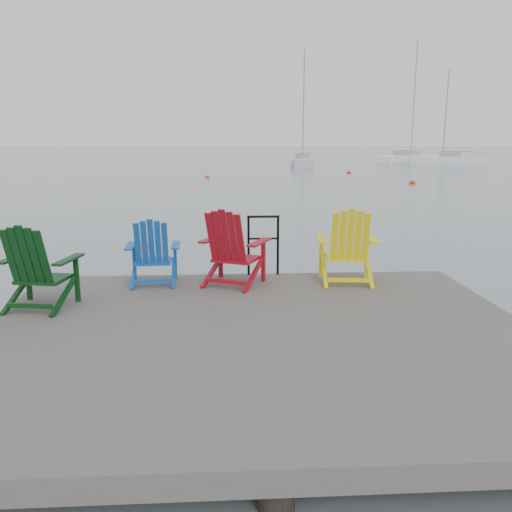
{
  "coord_description": "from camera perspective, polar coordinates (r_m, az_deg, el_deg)",
  "views": [
    {
      "loc": [
        -0.34,
        -5.47,
        2.49
      ],
      "look_at": [
        0.12,
        2.15,
        0.85
      ],
      "focal_mm": 38.0,
      "sensor_mm": 36.0,
      "label": 1
    }
  ],
  "objects": [
    {
      "name": "buoy_d",
      "position": [
        42.06,
        9.72,
        8.58
      ],
      "size": [
        0.33,
        0.33,
        0.33
      ],
      "primitive_type": "sphere",
      "color": "red",
      "rests_on": "ground"
    },
    {
      "name": "chair_yellow",
      "position": [
        7.69,
        9.62,
        1.07
      ],
      "size": [
        0.91,
        0.85,
        1.07
      ],
      "rotation": [
        0.0,
        0.0,
        -0.09
      ],
      "color": "yellow",
      "rests_on": "dock"
    },
    {
      "name": "buoy_a",
      "position": [
        13.03,
        -11.7,
        0.86
      ],
      "size": [
        0.36,
        0.36,
        0.36
      ],
      "primitive_type": "sphere",
      "color": "#C73D0B",
      "rests_on": "ground"
    },
    {
      "name": "buoy_b",
      "position": [
        36.54,
        -5.16,
        8.19
      ],
      "size": [
        0.35,
        0.35,
        0.35
      ],
      "primitive_type": "sphere",
      "color": "#D73F0C",
      "rests_on": "ground"
    },
    {
      "name": "sailboat_near",
      "position": [
        53.7,
        4.92,
        9.82
      ],
      "size": [
        3.23,
        8.22,
        11.11
      ],
      "rotation": [
        0.0,
        0.0,
        -0.15
      ],
      "color": "silver",
      "rests_on": "ground"
    },
    {
      "name": "chair_red",
      "position": [
        7.49,
        -2.55,
        0.92
      ],
      "size": [
        1.04,
        1.0,
        1.07
      ],
      "rotation": [
        0.0,
        0.0,
        -0.43
      ],
      "color": "maroon",
      "rests_on": "dock"
    },
    {
      "name": "ground",
      "position": [
        6.02,
        0.06,
        -12.31
      ],
      "size": [
        400.0,
        400.0,
        0.0
      ],
      "primitive_type": "plane",
      "color": "gray",
      "rests_on": "ground"
    },
    {
      "name": "sailboat_far",
      "position": [
        59.39,
        19.4,
        9.41
      ],
      "size": [
        6.74,
        4.83,
        9.53
      ],
      "rotation": [
        0.0,
        0.0,
        1.06
      ],
      "color": "white",
      "rests_on": "ground"
    },
    {
      "name": "dock",
      "position": [
        5.89,
        0.06,
        -9.23
      ],
      "size": [
        6.0,
        5.0,
        1.4
      ],
      "color": "#2D2B28",
      "rests_on": "ground"
    },
    {
      "name": "chair_green",
      "position": [
        6.93,
        -22.07,
        -1.05
      ],
      "size": [
        0.92,
        0.87,
        1.03
      ],
      "rotation": [
        0.0,
        0.0,
        -0.19
      ],
      "color": "black",
      "rests_on": "dock"
    },
    {
      "name": "chair_blue",
      "position": [
        7.67,
        -10.82,
        0.47
      ],
      "size": [
        0.77,
        0.71,
        0.93
      ],
      "rotation": [
        0.0,
        0.0,
        0.05
      ],
      "color": "#104CAB",
      "rests_on": "dock"
    },
    {
      "name": "sailboat_mid",
      "position": [
        64.91,
        15.74,
        9.81
      ],
      "size": [
        9.05,
        8.61,
        13.5
      ],
      "rotation": [
        0.0,
        0.0,
        -0.83
      ],
      "color": "white",
      "rests_on": "ground"
    },
    {
      "name": "handrail",
      "position": [
        8.07,
        0.77,
        1.79
      ],
      "size": [
        0.48,
        0.04,
        0.9
      ],
      "color": "black",
      "rests_on": "dock"
    },
    {
      "name": "buoy_c",
      "position": [
        32.64,
        16.14,
        7.29
      ],
      "size": [
        0.39,
        0.39,
        0.39
      ],
      "primitive_type": "sphere",
      "color": "red",
      "rests_on": "ground"
    }
  ]
}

